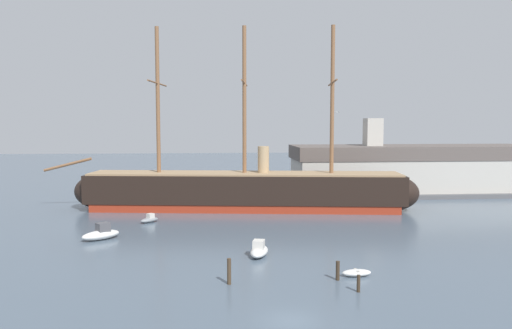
{
  "coord_description": "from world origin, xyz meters",
  "views": [
    {
      "loc": [
        -5.61,
        -35.11,
        14.36
      ],
      "look_at": [
        0.54,
        33.98,
        8.51
      ],
      "focal_mm": 35.47,
      "sensor_mm": 36.0,
      "label": 1
    }
  ],
  "objects": [
    {
      "name": "dinghy_foreground_right",
      "position": [
        7.83,
        9.97,
        0.33
      ],
      "size": [
        2.81,
        1.3,
        0.65
      ],
      "color": "silver",
      "rests_on": "ground"
    },
    {
      "name": "ground_plane",
      "position": [
        0.0,
        0.0,
        0.0
      ],
      "size": [
        400.0,
        400.0,
        0.0
      ],
      "primitive_type": "plane",
      "color": "#4C5B6B"
    },
    {
      "name": "dockside_warehouse_right",
      "position": [
        34.61,
        62.44,
        4.83
      ],
      "size": [
        52.15,
        16.13,
        15.1
      ],
      "color": "#565659",
      "rests_on": "ground"
    },
    {
      "name": "sailboat_far_left",
      "position": [
        -26.49,
        56.67,
        0.38
      ],
      "size": [
        3.58,
        1.33,
        4.57
      ],
      "color": "#B22D28",
      "rests_on": "ground"
    },
    {
      "name": "mooring_piling_right_pair",
      "position": [
        5.78,
        8.99,
        0.88
      ],
      "size": [
        0.36,
        0.36,
        1.76
      ],
      "primitive_type": "cylinder",
      "color": "#382B1E",
      "rests_on": "ground"
    },
    {
      "name": "mooring_piling_nearest",
      "position": [
        -4.11,
        8.67,
        1.17
      ],
      "size": [
        0.36,
        0.36,
        2.34
      ],
      "primitive_type": "cylinder",
      "color": "#423323",
      "rests_on": "ground"
    },
    {
      "name": "motorboat_alongside_bow",
      "position": [
        -14.5,
        37.49,
        0.44
      ],
      "size": [
        2.96,
        2.99,
        1.25
      ],
      "color": "gray",
      "rests_on": "ground"
    },
    {
      "name": "mooring_piling_left_pair",
      "position": [
        6.73,
        5.67,
        0.74
      ],
      "size": [
        0.3,
        0.3,
        1.47
      ],
      "primitive_type": "cylinder",
      "color": "#382B1E",
      "rests_on": "ground"
    },
    {
      "name": "tall_ship",
      "position": [
        -0.21,
        46.68,
        3.23
      ],
      "size": [
        61.53,
        15.95,
        29.66
      ],
      "color": "maroon",
      "rests_on": "ground"
    },
    {
      "name": "seagull_in_flight",
      "position": [
        9.69,
        25.43,
        15.55
      ],
      "size": [
        0.55,
        1.02,
        0.13
      ],
      "color": "silver"
    },
    {
      "name": "motorboat_near_centre",
      "position": [
        -0.56,
        17.87,
        0.63
      ],
      "size": [
        2.83,
        4.6,
        1.8
      ],
      "color": "silver",
      "rests_on": "ground"
    },
    {
      "name": "motorboat_mid_left",
      "position": [
        -19.13,
        27.28,
        0.71
      ],
      "size": [
        5.01,
        4.53,
        2.01
      ],
      "color": "silver",
      "rests_on": "ground"
    }
  ]
}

